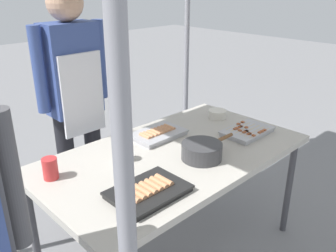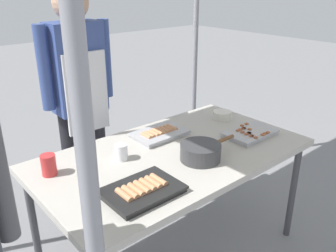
{
  "view_description": "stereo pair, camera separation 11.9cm",
  "coord_description": "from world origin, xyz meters",
  "px_view_note": "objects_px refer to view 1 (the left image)",
  "views": [
    {
      "loc": [
        -1.34,
        -1.34,
        1.7
      ],
      "look_at": [
        0.0,
        0.05,
        0.9
      ],
      "focal_mm": 38.26,
      "sensor_mm": 36.0,
      "label": 1
    },
    {
      "loc": [
        -1.25,
        -1.42,
        1.7
      ],
      "look_at": [
        0.0,
        0.05,
        0.9
      ],
      "focal_mm": 38.26,
      "sensor_mm": 36.0,
      "label": 2
    }
  ],
  "objects_px": {
    "tray_grilled_sausages": "(148,191)",
    "tray_pork_links": "(158,134)",
    "drink_cup_by_wok": "(50,169)",
    "stall_table": "(174,160)",
    "tray_meat_skewers": "(247,131)",
    "cooking_wok": "(202,150)",
    "drink_cup_near_edge": "(122,153)",
    "vendor_woman": "(74,91)",
    "condiment_bowl": "(217,114)"
  },
  "relations": [
    {
      "from": "tray_grilled_sausages",
      "to": "tray_pork_links",
      "type": "distance_m",
      "value": 0.67
    },
    {
      "from": "tray_pork_links",
      "to": "drink_cup_by_wok",
      "type": "xyz_separation_m",
      "value": [
        -0.74,
        -0.01,
        0.04
      ]
    },
    {
      "from": "stall_table",
      "to": "tray_meat_skewers",
      "type": "bearing_deg",
      "value": -15.3
    },
    {
      "from": "tray_meat_skewers",
      "to": "tray_pork_links",
      "type": "height_order",
      "value": "tray_pork_links"
    },
    {
      "from": "tray_pork_links",
      "to": "cooking_wok",
      "type": "relative_size",
      "value": 0.88
    },
    {
      "from": "stall_table",
      "to": "tray_grilled_sausages",
      "type": "bearing_deg",
      "value": -149.74
    },
    {
      "from": "stall_table",
      "to": "drink_cup_near_edge",
      "type": "bearing_deg",
      "value": 157.38
    },
    {
      "from": "cooking_wok",
      "to": "drink_cup_by_wok",
      "type": "bearing_deg",
      "value": 151.44
    },
    {
      "from": "tray_grilled_sausages",
      "to": "vendor_woman",
      "type": "xyz_separation_m",
      "value": [
        0.21,
        1.0,
        0.23
      ]
    },
    {
      "from": "condiment_bowl",
      "to": "drink_cup_near_edge",
      "type": "bearing_deg",
      "value": -176.57
    },
    {
      "from": "drink_cup_by_wok",
      "to": "drink_cup_near_edge",
      "type": "bearing_deg",
      "value": -15.16
    },
    {
      "from": "tray_grilled_sausages",
      "to": "cooking_wok",
      "type": "xyz_separation_m",
      "value": [
        0.46,
        0.07,
        0.03
      ]
    },
    {
      "from": "tray_pork_links",
      "to": "condiment_bowl",
      "type": "relative_size",
      "value": 2.64
    },
    {
      "from": "tray_meat_skewers",
      "to": "drink_cup_near_edge",
      "type": "height_order",
      "value": "drink_cup_near_edge"
    },
    {
      "from": "stall_table",
      "to": "tray_meat_skewers",
      "type": "xyz_separation_m",
      "value": [
        0.53,
        -0.15,
        0.07
      ]
    },
    {
      "from": "tray_pork_links",
      "to": "condiment_bowl",
      "type": "height_order",
      "value": "condiment_bowl"
    },
    {
      "from": "stall_table",
      "to": "tray_grilled_sausages",
      "type": "height_order",
      "value": "tray_grilled_sausages"
    },
    {
      "from": "condiment_bowl",
      "to": "drink_cup_by_wok",
      "type": "xyz_separation_m",
      "value": [
        -1.28,
        0.05,
        0.03
      ]
    },
    {
      "from": "drink_cup_by_wok",
      "to": "vendor_woman",
      "type": "bearing_deg",
      "value": 48.6
    },
    {
      "from": "tray_meat_skewers",
      "to": "stall_table",
      "type": "bearing_deg",
      "value": 164.7
    },
    {
      "from": "tray_grilled_sausages",
      "to": "tray_meat_skewers",
      "type": "relative_size",
      "value": 1.07
    },
    {
      "from": "stall_table",
      "to": "vendor_woman",
      "type": "height_order",
      "value": "vendor_woman"
    },
    {
      "from": "drink_cup_near_edge",
      "to": "vendor_woman",
      "type": "relative_size",
      "value": 0.06
    },
    {
      "from": "tray_pork_links",
      "to": "tray_meat_skewers",
      "type": "bearing_deg",
      "value": -39.49
    },
    {
      "from": "condiment_bowl",
      "to": "drink_cup_near_edge",
      "type": "xyz_separation_m",
      "value": [
        -0.91,
        -0.05,
        0.02
      ]
    },
    {
      "from": "condiment_bowl",
      "to": "tray_pork_links",
      "type": "bearing_deg",
      "value": 174.21
    },
    {
      "from": "vendor_woman",
      "to": "condiment_bowl",
      "type": "bearing_deg",
      "value": 144.25
    },
    {
      "from": "stall_table",
      "to": "drink_cup_near_edge",
      "type": "height_order",
      "value": "drink_cup_near_edge"
    },
    {
      "from": "tray_grilled_sausages",
      "to": "drink_cup_by_wok",
      "type": "xyz_separation_m",
      "value": [
        -0.26,
        0.46,
        0.04
      ]
    },
    {
      "from": "tray_pork_links",
      "to": "drink_cup_by_wok",
      "type": "distance_m",
      "value": 0.74
    },
    {
      "from": "tray_pork_links",
      "to": "vendor_woman",
      "type": "relative_size",
      "value": 0.21
    },
    {
      "from": "cooking_wok",
      "to": "tray_meat_skewers",
      "type": "bearing_deg",
      "value": 2.8
    },
    {
      "from": "tray_pork_links",
      "to": "cooking_wok",
      "type": "xyz_separation_m",
      "value": [
        -0.02,
        -0.4,
        0.03
      ]
    },
    {
      "from": "tray_meat_skewers",
      "to": "drink_cup_by_wok",
      "type": "xyz_separation_m",
      "value": [
        -1.2,
        0.37,
        0.04
      ]
    },
    {
      "from": "tray_grilled_sausages",
      "to": "drink_cup_by_wok",
      "type": "distance_m",
      "value": 0.53
    },
    {
      "from": "tray_pork_links",
      "to": "vendor_woman",
      "type": "height_order",
      "value": "vendor_woman"
    },
    {
      "from": "tray_meat_skewers",
      "to": "drink_cup_near_edge",
      "type": "xyz_separation_m",
      "value": [
        -0.82,
        0.27,
        0.03
      ]
    },
    {
      "from": "drink_cup_by_wok",
      "to": "vendor_woman",
      "type": "distance_m",
      "value": 0.74
    },
    {
      "from": "stall_table",
      "to": "cooking_wok",
      "type": "height_order",
      "value": "cooking_wok"
    },
    {
      "from": "stall_table",
      "to": "vendor_woman",
      "type": "bearing_deg",
      "value": 104.15
    },
    {
      "from": "cooking_wok",
      "to": "condiment_bowl",
      "type": "xyz_separation_m",
      "value": [
        0.57,
        0.34,
        -0.02
      ]
    },
    {
      "from": "stall_table",
      "to": "condiment_bowl",
      "type": "xyz_separation_m",
      "value": [
        0.62,
        0.17,
        0.08
      ]
    },
    {
      "from": "tray_grilled_sausages",
      "to": "tray_meat_skewers",
      "type": "height_order",
      "value": "tray_grilled_sausages"
    },
    {
      "from": "tray_pork_links",
      "to": "drink_cup_near_edge",
      "type": "bearing_deg",
      "value": -163.37
    },
    {
      "from": "stall_table",
      "to": "tray_pork_links",
      "type": "height_order",
      "value": "tray_pork_links"
    },
    {
      "from": "stall_table",
      "to": "vendor_woman",
      "type": "relative_size",
      "value": 0.96
    },
    {
      "from": "tray_grilled_sausages",
      "to": "tray_meat_skewers",
      "type": "bearing_deg",
      "value": 5.51
    },
    {
      "from": "drink_cup_by_wok",
      "to": "tray_pork_links",
      "type": "bearing_deg",
      "value": 0.53
    },
    {
      "from": "tray_meat_skewers",
      "to": "vendor_woman",
      "type": "distance_m",
      "value": 1.18
    },
    {
      "from": "stall_table",
      "to": "tray_meat_skewers",
      "type": "relative_size",
      "value": 4.71
    }
  ]
}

